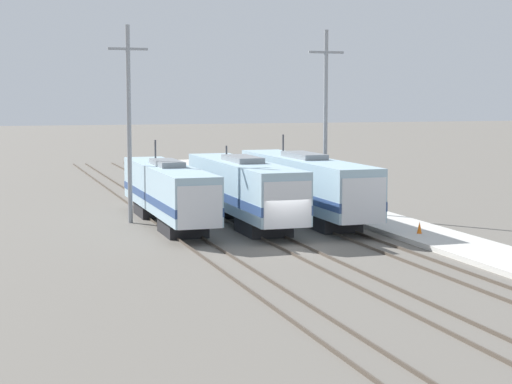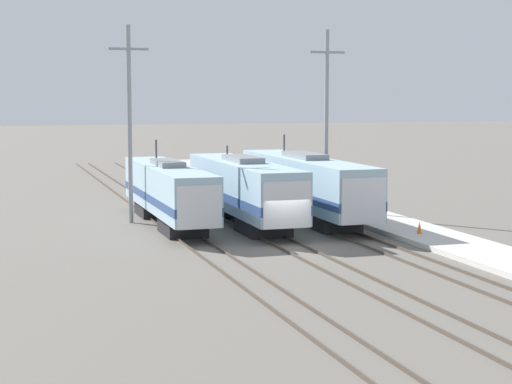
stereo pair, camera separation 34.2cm
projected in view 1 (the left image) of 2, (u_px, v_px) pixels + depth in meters
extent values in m
plane|color=#666059|center=(288.00, 246.00, 46.32)|extent=(400.00, 400.00, 0.00)
cube|color=#4C4238|center=(193.00, 250.00, 44.70)|extent=(0.07, 120.00, 0.15)
cube|color=#4C4238|center=(220.00, 248.00, 45.13)|extent=(0.07, 120.00, 0.15)
cube|color=#4C4238|center=(276.00, 245.00, 46.09)|extent=(0.07, 120.00, 0.15)
cube|color=#4C4238|center=(300.00, 244.00, 46.53)|extent=(0.07, 120.00, 0.15)
cube|color=#4C4238|center=(353.00, 241.00, 47.49)|extent=(0.07, 120.00, 0.15)
cube|color=#4C4238|center=(377.00, 240.00, 47.93)|extent=(0.07, 120.00, 0.15)
cube|color=#232326|center=(183.00, 226.00, 50.12)|extent=(2.30, 3.69, 0.95)
cube|color=#232326|center=(155.00, 209.00, 58.05)|extent=(2.30, 3.69, 0.95)
cube|color=#9EBCCC|center=(167.00, 188.00, 53.88)|extent=(2.70, 16.77, 2.78)
cube|color=navy|center=(167.00, 196.00, 53.94)|extent=(2.74, 16.81, 0.50)
cube|color=silver|center=(196.00, 205.00, 46.75)|extent=(2.49, 1.86, 2.36)
cube|color=black|center=(200.00, 198.00, 45.89)|extent=(2.11, 0.08, 0.66)
cube|color=gray|center=(167.00, 163.00, 53.70)|extent=(1.49, 4.19, 0.35)
cylinder|color=#38383D|center=(155.00, 151.00, 57.13)|extent=(0.12, 0.12, 1.45)
cube|color=#232326|center=(263.00, 226.00, 50.33)|extent=(2.52, 3.67, 0.95)
cube|color=#232326|center=(225.00, 208.00, 58.21)|extent=(2.52, 3.67, 0.95)
cube|color=#9EBCCC|center=(242.00, 185.00, 54.04)|extent=(2.97, 16.66, 3.02)
cube|color=navy|center=(242.00, 195.00, 54.11)|extent=(3.01, 16.70, 0.54)
cube|color=silver|center=(281.00, 202.00, 47.23)|extent=(2.73, 2.40, 2.56)
cube|color=black|center=(288.00, 195.00, 46.11)|extent=(2.32, 0.08, 0.72)
cube|color=gray|center=(242.00, 159.00, 53.86)|extent=(1.63, 4.16, 0.35)
cylinder|color=#38383D|center=(226.00, 152.00, 57.30)|extent=(0.12, 0.12, 0.82)
cube|color=#232326|center=(331.00, 221.00, 52.28)|extent=(2.48, 4.08, 0.95)
cube|color=#232326|center=(280.00, 203.00, 61.06)|extent=(2.48, 4.08, 0.95)
cube|color=#9EBCCC|center=(304.00, 181.00, 56.44)|extent=(2.92, 18.56, 3.07)
cube|color=navy|center=(304.00, 190.00, 56.51)|extent=(2.96, 18.60, 0.55)
cube|color=silver|center=(357.00, 199.00, 48.54)|extent=(2.68, 2.00, 2.61)
cube|color=black|center=(364.00, 191.00, 47.61)|extent=(2.28, 0.08, 0.73)
cube|color=gray|center=(304.00, 155.00, 56.25)|extent=(1.60, 4.64, 0.35)
cylinder|color=#38383D|center=(283.00, 144.00, 60.06)|extent=(0.12, 0.12, 1.38)
cylinder|color=gray|center=(129.00, 125.00, 54.09)|extent=(0.28, 0.28, 12.53)
cube|color=gray|center=(128.00, 49.00, 53.56)|extent=(2.53, 0.16, 0.16)
cylinder|color=gray|center=(325.00, 123.00, 58.19)|extent=(0.28, 0.28, 12.53)
cube|color=gray|center=(326.00, 52.00, 57.66)|extent=(2.53, 0.16, 0.16)
cube|color=beige|center=(428.00, 236.00, 48.92)|extent=(4.00, 120.00, 0.28)
cone|color=orange|center=(419.00, 227.00, 48.75)|extent=(0.29, 0.29, 0.69)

